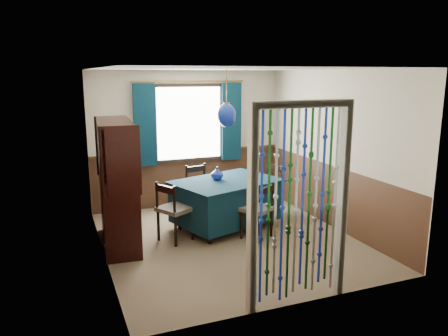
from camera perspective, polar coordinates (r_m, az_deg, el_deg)
name	(u,v)px	position (r m, az deg, el deg)	size (l,w,h in m)	color
floor	(229,240)	(6.63, 0.63, -9.32)	(4.00, 4.00, 0.00)	brown
ceiling	(229,69)	(6.17, 0.68, 12.83)	(4.00, 4.00, 0.00)	silver
wall_back	(188,139)	(8.14, -4.69, 3.81)	(3.60, 3.60, 0.00)	beige
wall_front	(303,192)	(4.54, 10.26, -3.10)	(3.60, 3.60, 0.00)	beige
wall_left	(100,167)	(5.85, -15.88, 0.08)	(4.00, 4.00, 0.00)	beige
wall_right	(334,150)	(7.15, 14.15, 2.31)	(4.00, 4.00, 0.00)	beige
wainscot_back	(189,178)	(8.27, -4.57, -1.35)	(3.60, 3.60, 0.00)	#472B1B
wainscot_front	(299,260)	(4.80, 9.82, -11.72)	(3.60, 3.60, 0.00)	#472B1B
wainscot_left	(105,222)	(6.05, -15.33, -6.87)	(4.00, 4.00, 0.00)	#472B1B
wainscot_right	(331,195)	(7.30, 13.75, -3.51)	(4.00, 4.00, 0.00)	#472B1B
window	(189,123)	(8.06, -4.62, 5.87)	(1.32, 0.12, 1.42)	black
doorway	(299,209)	(4.64, 9.77, -5.30)	(1.16, 0.12, 2.18)	silver
dining_table	(226,200)	(7.02, 0.32, -4.23)	(1.87, 1.55, 0.77)	#0A2534
chair_near	(258,209)	(6.56, 4.52, -5.38)	(0.57, 0.57, 0.85)	black
chair_far	(200,189)	(7.60, -3.15, -2.78)	(0.51, 0.50, 0.89)	black
chair_left	(174,210)	(6.48, -6.61, -5.44)	(0.59, 0.59, 0.90)	black
chair_right	(268,188)	(7.61, 5.72, -2.68)	(0.53, 0.54, 0.92)	black
sideboard	(118,203)	(6.45, -13.67, -4.46)	(0.58, 1.41, 1.81)	black
pendant_lamp	(227,115)	(6.76, 0.33, 6.94)	(0.29, 0.29, 0.87)	olive
vase_table	(217,174)	(6.97, -0.92, -0.77)	(0.18, 0.18, 0.19)	navy
bowl_shelf	(123,163)	(6.04, -13.03, 0.67)	(0.19, 0.19, 0.05)	beige
vase_sideboard	(118,172)	(6.65, -13.69, -0.57)	(0.19, 0.19, 0.20)	beige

